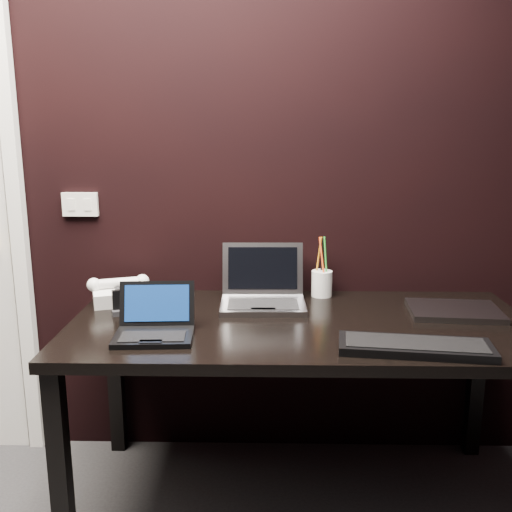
{
  "coord_description": "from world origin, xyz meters",
  "views": [
    {
      "loc": [
        0.18,
        -0.6,
        1.44
      ],
      "look_at": [
        0.14,
        1.35,
        1.0
      ],
      "focal_mm": 40.0,
      "sensor_mm": 36.0,
      "label": 1
    }
  ],
  "objects_px": {
    "desk": "(300,341)",
    "mobile_phone": "(119,305)",
    "ext_keyboard": "(415,347)",
    "closed_laptop": "(454,311)",
    "netbook": "(155,327)",
    "silver_laptop": "(263,295)",
    "desk_phone": "(119,292)",
    "pen_cup": "(322,282)"
  },
  "relations": [
    {
      "from": "desk",
      "to": "mobile_phone",
      "type": "xyz_separation_m",
      "value": [
        -0.69,
        0.07,
        0.11
      ]
    },
    {
      "from": "ext_keyboard",
      "to": "closed_laptop",
      "type": "relative_size",
      "value": 1.4
    },
    {
      "from": "netbook",
      "to": "silver_laptop",
      "type": "height_order",
      "value": "silver_laptop"
    },
    {
      "from": "ext_keyboard",
      "to": "desk_phone",
      "type": "height_order",
      "value": "desk_phone"
    },
    {
      "from": "netbook",
      "to": "closed_laptop",
      "type": "height_order",
      "value": "netbook"
    },
    {
      "from": "netbook",
      "to": "pen_cup",
      "type": "distance_m",
      "value": 0.79
    },
    {
      "from": "desk",
      "to": "mobile_phone",
      "type": "relative_size",
      "value": 18.0
    },
    {
      "from": "ext_keyboard",
      "to": "pen_cup",
      "type": "distance_m",
      "value": 0.66
    },
    {
      "from": "closed_laptop",
      "to": "mobile_phone",
      "type": "relative_size",
      "value": 3.79
    },
    {
      "from": "pen_cup",
      "to": "desk",
      "type": "bearing_deg",
      "value": -107.99
    },
    {
      "from": "silver_laptop",
      "to": "mobile_phone",
      "type": "relative_size",
      "value": 3.6
    },
    {
      "from": "netbook",
      "to": "pen_cup",
      "type": "bearing_deg",
      "value": 38.75
    },
    {
      "from": "netbook",
      "to": "mobile_phone",
      "type": "bearing_deg",
      "value": 128.21
    },
    {
      "from": "desk",
      "to": "closed_laptop",
      "type": "relative_size",
      "value": 4.75
    },
    {
      "from": "silver_laptop",
      "to": "ext_keyboard",
      "type": "relative_size",
      "value": 0.68
    },
    {
      "from": "closed_laptop",
      "to": "desk_phone",
      "type": "height_order",
      "value": "desk_phone"
    },
    {
      "from": "netbook",
      "to": "ext_keyboard",
      "type": "relative_size",
      "value": 0.55
    },
    {
      "from": "netbook",
      "to": "mobile_phone",
      "type": "xyz_separation_m",
      "value": [
        -0.18,
        0.23,
        0.0
      ]
    },
    {
      "from": "mobile_phone",
      "to": "netbook",
      "type": "bearing_deg",
      "value": -51.79
    },
    {
      "from": "closed_laptop",
      "to": "pen_cup",
      "type": "height_order",
      "value": "pen_cup"
    },
    {
      "from": "desk",
      "to": "closed_laptop",
      "type": "distance_m",
      "value": 0.61
    },
    {
      "from": "closed_laptop",
      "to": "desk",
      "type": "bearing_deg",
      "value": -170.57
    },
    {
      "from": "silver_laptop",
      "to": "netbook",
      "type": "bearing_deg",
      "value": -135.7
    },
    {
      "from": "mobile_phone",
      "to": "pen_cup",
      "type": "bearing_deg",
      "value": 18.12
    },
    {
      "from": "mobile_phone",
      "to": "pen_cup",
      "type": "distance_m",
      "value": 0.84
    },
    {
      "from": "closed_laptop",
      "to": "desk_phone",
      "type": "relative_size",
      "value": 1.4
    },
    {
      "from": "netbook",
      "to": "silver_laptop",
      "type": "bearing_deg",
      "value": 44.3
    },
    {
      "from": "closed_laptop",
      "to": "mobile_phone",
      "type": "bearing_deg",
      "value": -178.56
    },
    {
      "from": "desk",
      "to": "silver_laptop",
      "type": "xyz_separation_m",
      "value": [
        -0.14,
        0.19,
        0.12
      ]
    },
    {
      "from": "desk",
      "to": "closed_laptop",
      "type": "bearing_deg",
      "value": 9.43
    },
    {
      "from": "netbook",
      "to": "desk_phone",
      "type": "xyz_separation_m",
      "value": [
        -0.22,
        0.38,
        0.01
      ]
    },
    {
      "from": "closed_laptop",
      "to": "mobile_phone",
      "type": "height_order",
      "value": "mobile_phone"
    },
    {
      "from": "closed_laptop",
      "to": "pen_cup",
      "type": "distance_m",
      "value": 0.54
    },
    {
      "from": "silver_laptop",
      "to": "desk_phone",
      "type": "distance_m",
      "value": 0.59
    },
    {
      "from": "closed_laptop",
      "to": "desk_phone",
      "type": "xyz_separation_m",
      "value": [
        -1.32,
        0.12,
        0.03
      ]
    },
    {
      "from": "ext_keyboard",
      "to": "closed_laptop",
      "type": "distance_m",
      "value": 0.45
    },
    {
      "from": "desk",
      "to": "ext_keyboard",
      "type": "xyz_separation_m",
      "value": [
        0.35,
        -0.28,
        0.09
      ]
    },
    {
      "from": "netbook",
      "to": "closed_laptop",
      "type": "bearing_deg",
      "value": 13.49
    },
    {
      "from": "silver_laptop",
      "to": "desk_phone",
      "type": "height_order",
      "value": "silver_laptop"
    },
    {
      "from": "pen_cup",
      "to": "silver_laptop",
      "type": "bearing_deg",
      "value": -151.38
    },
    {
      "from": "silver_laptop",
      "to": "pen_cup",
      "type": "bearing_deg",
      "value": 28.62
    },
    {
      "from": "netbook",
      "to": "mobile_phone",
      "type": "relative_size",
      "value": 2.92
    }
  ]
}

